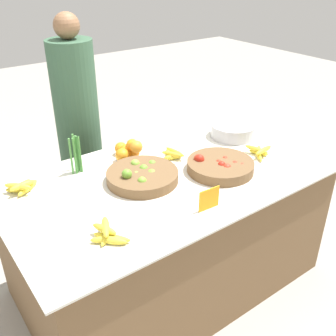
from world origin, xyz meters
The scene contains 13 objects.
ground_plane centered at (0.00, 0.00, 0.00)m, with size 12.00×12.00×0.00m, color #A39E93.
market_table centered at (0.00, 0.00, 0.38)m, with size 1.78×1.02×0.75m.
lime_bowl centered at (-0.14, 0.04, 0.78)m, with size 0.38×0.38×0.10m.
tomato_basket centered at (0.27, -0.13, 0.79)m, with size 0.37×0.37×0.09m.
orange_pile centered at (-0.06, 0.32, 0.81)m, with size 0.16×0.20×0.13m.
metal_bowl centered at (0.66, 0.17, 0.80)m, with size 0.29×0.29×0.09m.
price_sign centered at (-0.03, -0.37, 0.81)m, with size 0.12×0.01×0.11m.
veg_bundle centered at (-0.38, 0.34, 0.86)m, with size 0.06×0.06×0.21m.
banana_bunch_front_right centered at (-0.70, 0.31, 0.78)m, with size 0.18×0.16×0.06m.
banana_bunch_middle_left centered at (0.16, 0.16, 0.78)m, with size 0.14×0.16×0.05m.
banana_bunch_front_center centered at (-0.53, -0.29, 0.78)m, with size 0.16×0.20×0.06m.
banana_bunch_front_left centered at (0.59, -0.12, 0.78)m, with size 0.16×0.18×0.06m.
vendor_person centered at (-0.12, 0.89, 0.71)m, with size 0.30×0.30×1.52m.
Camera 1 is at (-1.10, -1.51, 1.82)m, focal length 42.00 mm.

